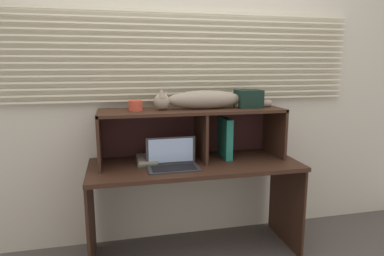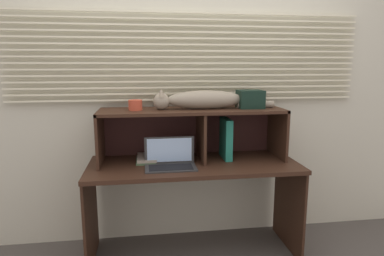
% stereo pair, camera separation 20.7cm
% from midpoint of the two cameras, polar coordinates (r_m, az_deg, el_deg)
% --- Properties ---
extents(back_panel_with_blinds, '(4.40, 0.08, 2.50)m').
position_cam_midpoint_polar(back_panel_with_blinds, '(2.70, 1.47, 7.07)').
color(back_panel_with_blinds, beige).
rests_on(back_panel_with_blinds, ground).
extents(desk, '(1.53, 0.60, 0.72)m').
position_cam_midpoint_polar(desk, '(2.50, 2.71, -8.91)').
color(desk, '#362015').
rests_on(desk, ground).
extents(hutch_shelf_unit, '(1.36, 0.39, 0.39)m').
position_cam_midpoint_polar(hutch_shelf_unit, '(2.52, 2.41, 0.91)').
color(hutch_shelf_unit, '#362015').
rests_on(hutch_shelf_unit, desk).
extents(cat, '(0.91, 0.15, 0.15)m').
position_cam_midpoint_polar(cat, '(2.48, 4.10, 4.78)').
color(cat, gray).
rests_on(cat, hutch_shelf_unit).
extents(laptop, '(0.36, 0.20, 0.20)m').
position_cam_midpoint_polar(laptop, '(2.36, -1.21, -5.63)').
color(laptop, '#303030').
rests_on(laptop, desk).
extents(binder_upright, '(0.05, 0.22, 0.31)m').
position_cam_midpoint_polar(binder_upright, '(2.57, 8.09, -1.80)').
color(binder_upright, '#207964').
rests_on(binder_upright, desk).
extents(book_stack, '(0.15, 0.24, 0.04)m').
position_cam_midpoint_polar(book_stack, '(2.51, -5.45, -5.23)').
color(book_stack, '#46603F').
rests_on(book_stack, desk).
extents(small_basket, '(0.10, 0.10, 0.07)m').
position_cam_midpoint_polar(small_basket, '(2.43, -7.23, 3.89)').
color(small_basket, '#BC442D').
rests_on(small_basket, hutch_shelf_unit).
extents(storage_box, '(0.18, 0.17, 0.13)m').
position_cam_midpoint_polar(storage_box, '(2.58, 12.16, 4.82)').
color(storage_box, black).
rests_on(storage_box, hutch_shelf_unit).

